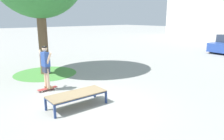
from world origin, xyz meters
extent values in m
plane|color=#999993|center=(0.00, 0.00, 0.00)|extent=(120.00, 120.00, 0.00)
cube|color=navy|center=(-0.49, 0.58, 0.19)|extent=(0.06, 0.06, 0.38)
cube|color=navy|center=(0.21, 0.56, 0.19)|extent=(0.06, 0.06, 0.38)
cube|color=navy|center=(-0.56, -1.26, 0.19)|extent=(0.06, 0.06, 0.38)
cube|color=navy|center=(0.14, -1.28, 0.19)|extent=(0.06, 0.06, 0.38)
cylinder|color=navy|center=(-0.53, -0.34, 0.41)|extent=(0.12, 1.90, 0.05)
cylinder|color=navy|center=(0.17, -0.36, 0.41)|extent=(0.12, 1.90, 0.05)
cylinder|color=navy|center=(-0.14, 0.57, 0.41)|extent=(0.76, 0.08, 0.05)
cylinder|color=navy|center=(-0.21, -1.27, 0.41)|extent=(0.76, 0.08, 0.05)
cube|color=#847051|center=(-0.18, -0.35, 0.45)|extent=(0.83, 1.93, 0.03)
cube|color=#B23333|center=(-2.32, -0.43, 0.08)|extent=(0.24, 0.81, 0.02)
cylinder|color=silver|center=(-2.41, -0.15, 0.03)|extent=(0.03, 0.06, 0.06)
cylinder|color=silver|center=(-2.26, -0.14, 0.03)|extent=(0.03, 0.06, 0.06)
cylinder|color=silver|center=(-2.38, -0.71, 0.03)|extent=(0.03, 0.06, 0.06)
cylinder|color=silver|center=(-2.23, -0.70, 0.03)|extent=(0.03, 0.06, 0.06)
cylinder|color=beige|center=(-2.42, -0.43, 0.50)|extent=(0.11, 0.11, 0.82)
cube|color=#99704C|center=(-2.42, -0.38, 0.13)|extent=(0.11, 0.24, 0.07)
cylinder|color=beige|center=(-2.22, -0.42, 0.50)|extent=(0.11, 0.11, 0.82)
cube|color=#99704C|center=(-2.22, -0.37, 0.13)|extent=(0.11, 0.24, 0.07)
cube|color=#33384C|center=(-2.32, -0.43, 0.88)|extent=(0.31, 0.21, 0.24)
cube|color=#2D4C99|center=(-2.32, -0.43, 1.28)|extent=(0.37, 0.24, 0.56)
cylinder|color=beige|center=(-2.62, -0.44, 1.35)|extent=(0.40, 0.10, 0.52)
cylinder|color=beige|center=(-2.02, -0.41, 1.35)|extent=(0.40, 0.10, 0.52)
sphere|color=beige|center=(-2.32, -0.43, 1.69)|extent=(0.20, 0.20, 0.20)
cylinder|color=black|center=(-2.32, -0.43, 1.76)|extent=(0.19, 0.19, 0.05)
cylinder|color=brown|center=(-4.95, 0.62, 1.64)|extent=(0.46, 0.46, 3.27)
cylinder|color=#47893D|center=(-4.95, 0.62, 0.00)|extent=(3.19, 3.19, 0.01)
cylinder|color=black|center=(-2.56, 14.13, 0.30)|extent=(0.26, 0.61, 0.60)
camera|label=1|loc=(5.50, -3.66, 2.84)|focal=33.92mm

